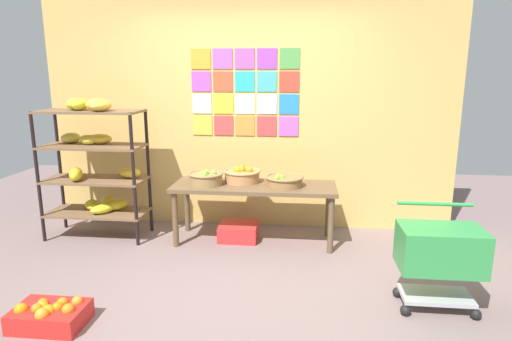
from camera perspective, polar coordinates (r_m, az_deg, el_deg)
The scene contains 10 objects.
ground at distance 3.80m, azimuth -4.19°, elevation -14.90°, with size 9.06×9.06×0.00m, color slate.
back_wall_with_art at distance 4.93m, azimuth -1.21°, elevation 9.43°, with size 4.69×0.07×2.96m.
banana_shelf_unit at distance 4.91m, azimuth -20.74°, elevation 1.45°, with size 1.08×0.51×1.52m.
display_table at distance 4.51m, azimuth -0.25°, elevation -2.83°, with size 1.71×0.59×0.63m.
fruit_basket_centre at distance 4.51m, azimuth -6.70°, elevation -0.98°, with size 0.37×0.37×0.16m.
fruit_basket_back_left at distance 4.44m, azimuth 3.78°, elevation -1.32°, with size 0.40×0.40×0.14m.
fruit_basket_left at distance 4.60m, azimuth -1.88°, elevation -0.61°, with size 0.39×0.39×0.18m.
produce_crate_under_table at distance 4.71m, azimuth -2.34°, elevation -8.13°, with size 0.41×0.36×0.17m, color red.
orange_crate_foreground at distance 3.54m, azimuth -25.82°, elevation -16.93°, with size 0.50×0.33×0.20m.
shopping_cart at distance 3.54m, azimuth 23.33°, elevation -10.01°, with size 0.60×0.42×0.78m.
Camera 1 is at (0.63, -3.32, 1.76)m, focal length 29.98 mm.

